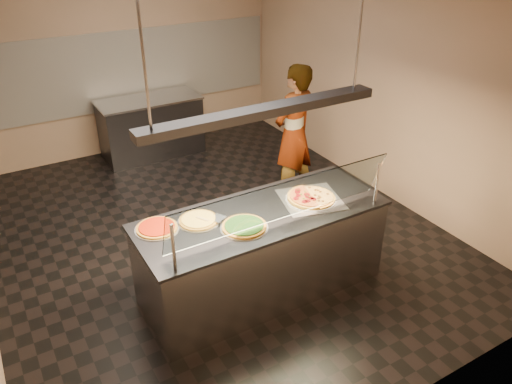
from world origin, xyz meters
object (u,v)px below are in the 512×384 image
half_pizza_pepperoni (301,199)px  pizza_tomato (157,228)px  worker (294,134)px  serving_counter (262,252)px  perforated_tray (311,199)px  half_pizza_sausage (320,194)px  prep_table (151,127)px  pizza_spatula (209,218)px  sneeze_guard (283,202)px  pizza_spinach (244,226)px  heat_lamp_housing (263,111)px  pizza_cheese (198,220)px

half_pizza_pepperoni → pizza_tomato: size_ratio=1.30×
half_pizza_pepperoni → worker: bearing=58.2°
serving_counter → perforated_tray: 0.72m
pizza_tomato → half_pizza_sausage: bearing=-9.4°
serving_counter → prep_table: 3.79m
pizza_spatula → prep_table: size_ratio=0.17×
perforated_tray → serving_counter: bearing=177.2°
pizza_tomato → worker: bearing=27.9°
sneeze_guard → pizza_spatula: bearing=137.1°
sneeze_guard → perforated_tray: (0.55, 0.32, -0.29)m
half_pizza_sausage → pizza_spinach: size_ratio=1.18×
pizza_tomato → heat_lamp_housing: 1.42m
sneeze_guard → prep_table: bearing=87.1°
pizza_spinach → pizza_cheese: (-0.31, 0.31, -0.00)m
serving_counter → half_pizza_pepperoni: bearing=-3.5°
half_pizza_sausage → worker: 1.67m
perforated_tray → heat_lamp_housing: (-0.55, 0.03, 1.01)m
prep_table → heat_lamp_housing: bearing=-93.2°
half_pizza_pepperoni → pizza_spatula: 0.95m
pizza_spatula → half_pizza_sausage: bearing=-7.6°
serving_counter → pizza_spinach: 0.57m
half_pizza_pepperoni → prep_table: half_pizza_pepperoni is taller
worker → heat_lamp_housing: size_ratio=0.80×
half_pizza_sausage → pizza_spinach: (-0.94, -0.11, -0.01)m
sneeze_guard → half_pizza_sausage: (0.67, 0.32, -0.27)m
pizza_spinach → heat_lamp_housing: heat_lamp_housing is taller
pizza_tomato → worker: size_ratio=0.22×
perforated_tray → half_pizza_pepperoni: half_pizza_pepperoni is taller
pizza_tomato → pizza_spatula: bearing=-14.1°
heat_lamp_housing → half_pizza_pepperoni: bearing=-3.5°
serving_counter → heat_lamp_housing: heat_lamp_housing is taller
sneeze_guard → pizza_spatula: size_ratio=8.41×
heat_lamp_housing → pizza_spatula: bearing=165.9°
pizza_spinach → prep_table: (0.49, 3.92, -0.48)m
serving_counter → heat_lamp_housing: bearing=180.0°
heat_lamp_housing → pizza_spinach: bearing=-153.6°
half_pizza_sausage → pizza_spatula: half_pizza_sausage is taller
perforated_tray → worker: size_ratio=0.38×
half_pizza_pepperoni → pizza_spinach: bearing=-171.1°
perforated_tray → half_pizza_sausage: 0.12m
pizza_tomato → heat_lamp_housing: bearing=-14.1°
pizza_spinach → pizza_spatula: pizza_spatula is taller
pizza_cheese → heat_lamp_housing: size_ratio=0.17×
half_pizza_sausage → pizza_spinach: 0.95m
sneeze_guard → perforated_tray: size_ratio=3.14×
serving_counter → pizza_spatula: pizza_spatula is taller
worker → heat_lamp_housing: 2.27m
half_pizza_sausage → serving_counter: bearing=177.6°
prep_table → half_pizza_sausage: bearing=-83.2°
prep_table → pizza_tomato: bearing=-108.5°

